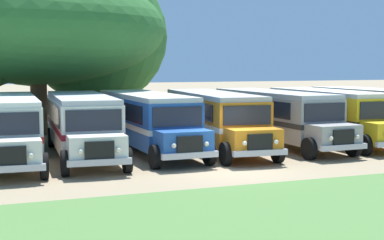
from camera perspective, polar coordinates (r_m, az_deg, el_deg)
name	(u,v)px	position (r m, az deg, el deg)	size (l,w,h in m)	color
ground_plane	(233,170)	(23.41, 4.10, -4.93)	(220.00, 220.00, 0.00)	#937F60
foreground_grass_strip	(352,217)	(16.85, 15.55, -9.24)	(80.00, 9.95, 0.01)	#4C7538
parked_bus_slot_1	(8,125)	(26.66, -17.79, -0.47)	(3.09, 10.89, 2.82)	silver
parked_bus_slot_2	(81,122)	(27.23, -10.88, -0.18)	(3.26, 10.92, 2.82)	silver
parked_bus_slot_3	(147,119)	(28.30, -4.47, 0.11)	(2.80, 10.85, 2.82)	#23519E
parked_bus_slot_4	(215,117)	(29.06, 2.26, 0.26)	(3.36, 10.94, 2.82)	orange
parked_bus_slot_5	(276,115)	(30.78, 8.29, 0.50)	(2.96, 10.88, 2.82)	#9E9993
parked_bus_slot_6	(330,113)	(32.62, 13.46, 0.69)	(2.99, 10.88, 2.82)	yellow
parked_bus_slot_7	(377,111)	(35.01, 17.82, 0.90)	(2.92, 10.87, 2.82)	red
broad_shade_tree	(38,26)	(36.68, -15.01, 8.99)	(16.53, 15.56, 11.51)	brown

